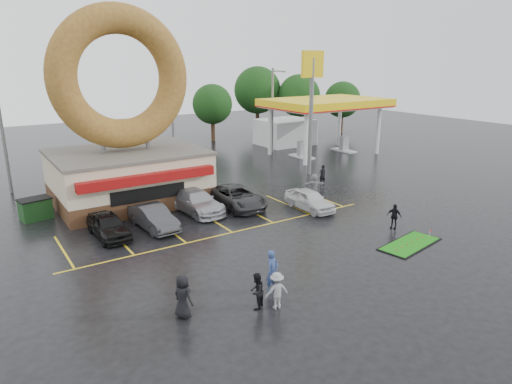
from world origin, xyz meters
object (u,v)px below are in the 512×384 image
car_grey (236,197)px  car_black (108,226)px  car_dgrey (153,217)px  car_white (310,200)px  streetlight_left (2,131)px  streetlight_mid (173,117)px  putting_green (410,244)px  donut_shop (126,140)px  gas_station (307,117)px  person_blue (272,271)px  streetlight_right (273,108)px  car_silver (196,201)px  shell_sign (312,90)px  person_cameraman (394,216)px  dumpster (36,209)px

car_grey → car_black: bearing=-174.6°
car_dgrey → car_white: 10.52m
streetlight_left → streetlight_mid: 14.04m
car_black → car_dgrey: 2.67m
putting_green → donut_shop: bearing=121.9°
donut_shop → gas_station: size_ratio=0.99×
streetlight_mid → car_black: 18.05m
car_dgrey → streetlight_left: bearing=110.4°
donut_shop → person_blue: size_ratio=6.89×
streetlight_right → car_silver: (-16.13, -13.92, -4.03)m
car_dgrey → car_grey: bearing=2.6°
gas_station → car_grey: size_ratio=2.55×
gas_station → car_black: 30.09m
streetlight_mid → car_white: size_ratio=2.20×
shell_sign → car_white: (-6.41, -7.78, -6.68)m
car_dgrey → car_white: size_ratio=1.06×
streetlight_mid → car_white: 17.38m
person_blue → putting_green: person_blue is taller
streetlight_mid → person_cameraman: 23.10m
car_black → car_grey: 9.06m
car_grey → car_white: size_ratio=1.31×
gas_station → person_cameraman: gas_station is taller
donut_shop → dumpster: size_ratio=7.50×
car_dgrey → putting_green: 15.00m
car_grey → person_blue: bearing=-112.7°
donut_shop → car_black: bearing=-118.0°
streetlight_mid → putting_green: 25.21m
car_silver → car_grey: bearing=-16.7°
putting_green → person_blue: bearing=-179.2°
dumpster → putting_green: (16.68, -16.02, -0.62)m
car_white → car_black: bearing=169.0°
person_blue → car_white: bearing=19.2°
donut_shop → person_blue: (0.85, -16.71, -3.48)m
shell_sign → streetlight_left: shell_sign is taller
person_blue → car_black: bearing=88.7°
car_dgrey → car_white: bearing=-17.9°
car_dgrey → dumpster: (-5.69, 5.83, -0.07)m
streetlight_right → dumpster: (-25.36, -9.51, -4.13)m
car_silver → putting_green: bearing=-62.5°
streetlight_mid → streetlight_right: (12.00, 1.00, 0.00)m
shell_sign → person_cameraman: 15.56m
person_blue → streetlight_right: bearing=31.5°
streetlight_left → person_blue: (7.85, -23.66, -3.80)m
shell_sign → car_silver: size_ratio=2.04×
streetlight_right → person_blue: size_ratio=4.59×
car_black → gas_station: bearing=26.3°
car_black → dumpster: bearing=115.8°
car_black → car_silver: size_ratio=0.79×
person_cameraman → car_dgrey: bearing=-144.2°
gas_station → car_dgrey: bearing=-148.8°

